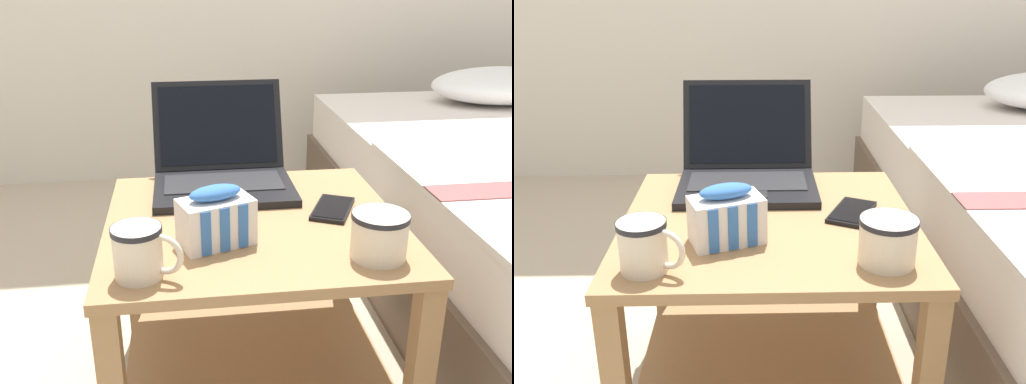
% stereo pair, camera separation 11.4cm
% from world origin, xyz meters
% --- Properties ---
extents(bedside_table, '(0.62, 0.59, 0.47)m').
position_xyz_m(bedside_table, '(0.00, 0.00, 0.30)').
color(bedside_table, '#997047').
rests_on(bedside_table, ground_plane).
extents(laptop, '(0.33, 0.33, 0.23)m').
position_xyz_m(laptop, '(-0.05, 0.22, 0.52)').
color(laptop, black).
rests_on(laptop, bedside_table).
extents(mug_front_left, '(0.12, 0.09, 0.09)m').
position_xyz_m(mug_front_left, '(-0.22, -0.21, 0.52)').
color(mug_front_left, beige).
rests_on(mug_front_left, bedside_table).
extents(mug_front_right, '(0.11, 0.14, 0.09)m').
position_xyz_m(mug_front_right, '(0.21, -0.19, 0.52)').
color(mug_front_right, beige).
rests_on(mug_front_right, bedside_table).
extents(snack_bag, '(0.16, 0.12, 0.12)m').
position_xyz_m(snack_bag, '(-0.09, -0.10, 0.52)').
color(snack_bag, silver).
rests_on(snack_bag, bedside_table).
extents(cell_phone, '(0.13, 0.16, 0.01)m').
position_xyz_m(cell_phone, '(0.18, 0.02, 0.47)').
color(cell_phone, black).
rests_on(cell_phone, bedside_table).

